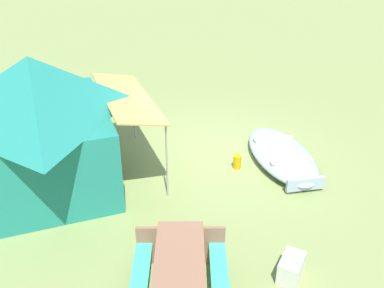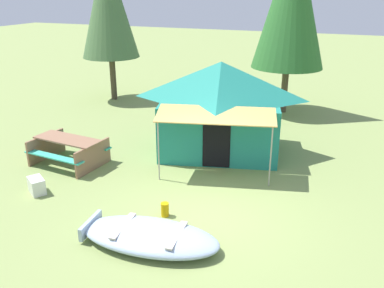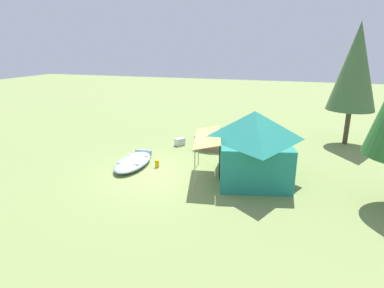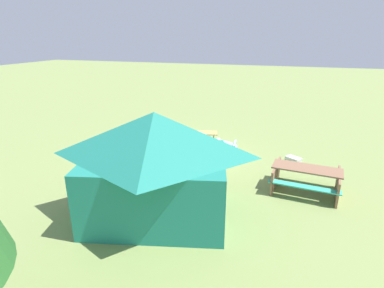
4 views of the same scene
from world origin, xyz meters
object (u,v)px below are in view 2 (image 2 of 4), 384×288
picnic_table (69,148)px  fuel_can (165,210)px  cooler_box (37,186)px  beached_rowboat (149,236)px  pine_tree_back_right (108,3)px  canvas_cabin_tent (220,106)px

picnic_table → fuel_can: picnic_table is taller
cooler_box → fuel_can: (3.40, 0.18, -0.03)m
picnic_table → cooler_box: size_ratio=4.03×
picnic_table → cooler_box: picnic_table is taller
picnic_table → cooler_box: bearing=-78.2°
beached_rowboat → pine_tree_back_right: size_ratio=0.46×
beached_rowboat → picnic_table: 4.78m
beached_rowboat → pine_tree_back_right: (-6.64, 9.43, 3.92)m
beached_rowboat → cooler_box: size_ratio=5.66×
beached_rowboat → cooler_box: 3.69m
picnic_table → fuel_can: bearing=-23.0°
canvas_cabin_tent → picnic_table: bearing=-145.3°
canvas_cabin_tent → picnic_table: size_ratio=2.13×
picnic_table → fuel_can: 4.11m
canvas_cabin_tent → cooler_box: canvas_cabin_tent is taller
canvas_cabin_tent → fuel_can: bearing=-88.6°
canvas_cabin_tent → picnic_table: (-3.67, -2.54, -0.95)m
canvas_cabin_tent → pine_tree_back_right: 8.09m
cooler_box → fuel_can: cooler_box is taller
cooler_box → fuel_can: size_ratio=1.63×
pine_tree_back_right → canvas_cabin_tent: bearing=-33.4°
canvas_cabin_tent → cooler_box: bearing=-127.4°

